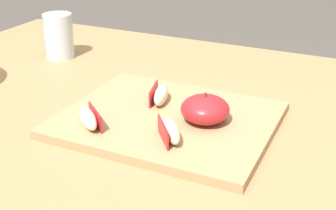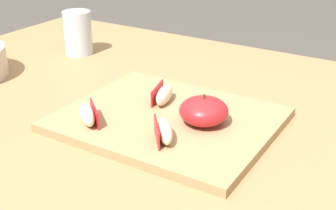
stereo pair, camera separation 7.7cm
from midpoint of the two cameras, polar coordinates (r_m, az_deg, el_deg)
dining_table at (r=0.88m, az=2.09°, el=-6.55°), size 1.29×0.87×0.73m
cutting_board at (r=0.78m, az=2.82°, el=-1.90°), size 0.35×0.29×0.02m
apple_half_skin_up at (r=0.75m, az=7.44°, el=-0.80°), size 0.08×0.08×0.05m
apple_wedge_front at (r=0.69m, az=2.69°, el=-3.35°), size 0.06×0.07×0.03m
apple_wedge_right at (r=0.75m, az=-7.16°, el=-1.25°), size 0.07×0.06×0.03m
apple_wedge_back at (r=0.82m, az=2.09°, el=1.37°), size 0.04×0.07×0.03m
drinking_glass_water at (r=1.13m, az=-9.31°, el=8.88°), size 0.07×0.07×0.10m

